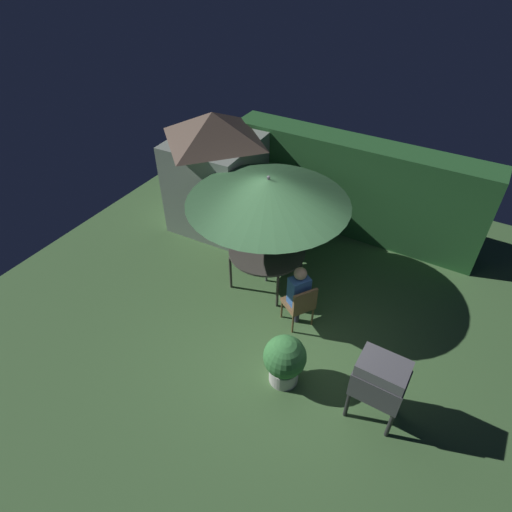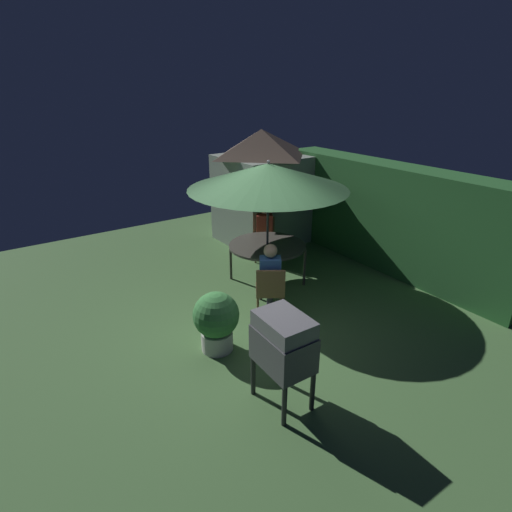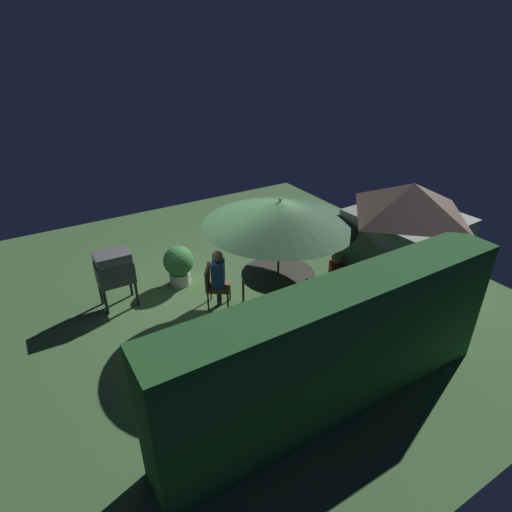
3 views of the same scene
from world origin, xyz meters
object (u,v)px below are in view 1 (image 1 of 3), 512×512
(patio_umbrella, at_px, (268,191))
(potted_plant_by_shed, at_px, (285,360))
(bbq_grill, at_px, (380,380))
(chair_far_side, at_px, (301,304))
(chair_near_shed, at_px, (240,228))
(garden_shed, at_px, (216,170))
(person_in_red, at_px, (241,220))
(patio_table, at_px, (267,252))
(person_in_blue, at_px, (299,290))

(patio_umbrella, xyz_separation_m, potted_plant_by_shed, (1.35, -1.88, -1.58))
(patio_umbrella, distance_m, bbq_grill, 3.48)
(chair_far_side, bearing_deg, potted_plant_by_shed, -76.02)
(chair_near_shed, bearing_deg, garden_shed, 148.19)
(patio_umbrella, distance_m, person_in_red, 1.72)
(patio_umbrella, relative_size, person_in_red, 2.29)
(person_in_red, bearing_deg, garden_shed, 148.12)
(garden_shed, height_order, potted_plant_by_shed, garden_shed)
(potted_plant_by_shed, bearing_deg, patio_table, 125.74)
(potted_plant_by_shed, relative_size, person_in_blue, 0.72)
(chair_far_side, relative_size, person_in_blue, 0.71)
(bbq_grill, relative_size, person_in_red, 0.95)
(person_in_red, bearing_deg, bbq_grill, -32.82)
(garden_shed, distance_m, chair_far_side, 3.73)
(bbq_grill, height_order, person_in_blue, person_in_blue)
(chair_near_shed, height_order, person_in_red, person_in_red)
(person_in_red, bearing_deg, chair_near_shed, 147.11)
(garden_shed, xyz_separation_m, potted_plant_by_shed, (3.34, -3.14, -0.85))
(chair_near_shed, relative_size, potted_plant_by_shed, 0.99)
(person_in_blue, bearing_deg, patio_table, 146.18)
(patio_table, distance_m, potted_plant_by_shed, 2.33)
(patio_table, bearing_deg, garden_shed, 147.64)
(chair_far_side, bearing_deg, bbq_grill, -32.12)
(bbq_grill, bearing_deg, potted_plant_by_shed, -175.09)
(person_in_blue, bearing_deg, patio_umbrella, 146.18)
(patio_umbrella, bearing_deg, bbq_grill, -32.79)
(patio_table, relative_size, potted_plant_by_shed, 1.61)
(potted_plant_by_shed, height_order, person_in_red, person_in_red)
(garden_shed, relative_size, person_in_blue, 2.10)
(potted_plant_by_shed, xyz_separation_m, person_in_red, (-2.30, 2.49, 0.28))
(chair_far_side, height_order, person_in_red, person_in_red)
(potted_plant_by_shed, distance_m, person_in_red, 3.40)
(person_in_red, bearing_deg, chair_far_side, -33.38)
(bbq_grill, bearing_deg, patio_table, 147.21)
(garden_shed, height_order, patio_table, garden_shed)
(chair_far_side, distance_m, potted_plant_by_shed, 1.20)
(patio_umbrella, relative_size, bbq_grill, 2.40)
(bbq_grill, relative_size, chair_far_side, 1.33)
(chair_near_shed, distance_m, potted_plant_by_shed, 3.48)
(chair_near_shed, xyz_separation_m, person_in_blue, (2.01, -1.32, 0.26))
(patio_table, height_order, bbq_grill, bbq_grill)
(patio_table, relative_size, person_in_blue, 1.16)
(patio_umbrella, height_order, bbq_grill, patio_umbrella)
(chair_near_shed, bearing_deg, patio_umbrella, -32.89)
(chair_far_side, bearing_deg, person_in_red, 146.62)
(patio_umbrella, xyz_separation_m, chair_far_side, (1.06, -0.71, -1.56))
(chair_near_shed, height_order, potted_plant_by_shed, potted_plant_by_shed)
(patio_umbrella, height_order, chair_near_shed, patio_umbrella)
(potted_plant_by_shed, height_order, person_in_blue, person_in_blue)
(bbq_grill, relative_size, person_in_blue, 0.95)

